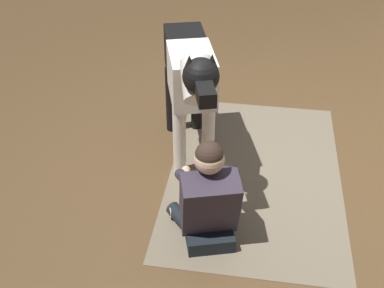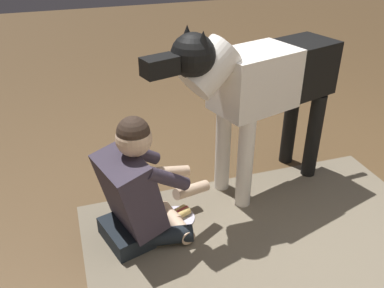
{
  "view_description": "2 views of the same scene",
  "coord_description": "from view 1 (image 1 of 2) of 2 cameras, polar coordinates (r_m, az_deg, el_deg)",
  "views": [
    {
      "loc": [
        3.52,
        0.08,
        2.68
      ],
      "look_at": [
        0.77,
        -0.34,
        0.65
      ],
      "focal_mm": 44.98,
      "sensor_mm": 36.0,
      "label": 1
    },
    {
      "loc": [
        1.32,
        1.87,
        1.85
      ],
      "look_at": [
        0.62,
        -0.29,
        0.55
      ],
      "focal_mm": 39.11,
      "sensor_mm": 36.0,
      "label": 2
    }
  ],
  "objects": [
    {
      "name": "ground_plane",
      "position": [
        4.43,
        5.89,
        -1.35
      ],
      "size": [
        14.62,
        14.62,
        0.0
      ],
      "primitive_type": "plane",
      "color": "brown"
    },
    {
      "name": "area_rug",
      "position": [
        4.23,
        7.47,
        -3.43
      ],
      "size": [
        2.27,
        1.46,
        0.01
      ],
      "primitive_type": "cube",
      "color": "#726653",
      "rests_on": "ground"
    },
    {
      "name": "person_sitting_on_floor",
      "position": [
        3.45,
        1.93,
        -6.57
      ],
      "size": [
        0.73,
        0.59,
        0.84
      ],
      "color": "black",
      "rests_on": "ground"
    },
    {
      "name": "large_dog",
      "position": [
        3.94,
        -0.17,
        8.03
      ],
      "size": [
        1.59,
        0.62,
        1.27
      ],
      "color": "silver",
      "rests_on": "ground"
    },
    {
      "name": "hot_dog_on_plate",
      "position": [
        3.86,
        1.18,
        -7.33
      ],
      "size": [
        0.25,
        0.25,
        0.06
      ],
      "color": "silver",
      "rests_on": "ground"
    }
  ]
}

